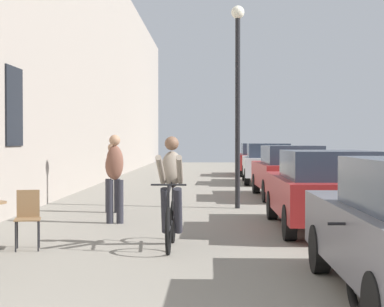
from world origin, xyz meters
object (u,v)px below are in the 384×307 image
at_px(street_lamp, 238,80).
at_px(parked_motorcycle, 379,286).
at_px(pedestrian_near, 115,173).
at_px(parked_car_fifth, 257,159).
at_px(cafe_chair_far_toward_street, 28,215).
at_px(parked_car_fourth, 267,163).
at_px(parked_car_second, 323,189).
at_px(cyclist_on_bicycle, 171,194).
at_px(pedestrian_mid, 113,173).
at_px(parked_car_third, 289,171).

distance_m(street_lamp, parked_motorcycle, 10.13).
xyz_separation_m(pedestrian_near, parked_car_fifth, (4.14, 17.21, -0.21)).
distance_m(cafe_chair_far_toward_street, pedestrian_near, 3.09).
relative_size(street_lamp, parked_car_fourth, 1.12).
relative_size(street_lamp, parked_car_fifth, 1.14).
bearing_deg(pedestrian_near, parked_car_second, -11.14).
bearing_deg(street_lamp, cafe_chair_far_toward_street, -120.84).
xyz_separation_m(cyclist_on_bicycle, pedestrian_near, (-1.28, 2.63, 0.18)).
xyz_separation_m(pedestrian_near, parked_car_second, (3.96, -0.78, -0.23)).
height_order(pedestrian_mid, parked_car_fourth, pedestrian_mid).
bearing_deg(parked_car_fourth, pedestrian_mid, -114.19).
bearing_deg(parked_car_third, parked_car_fourth, 90.63).
distance_m(cafe_chair_far_toward_street, street_lamp, 7.17).
bearing_deg(parked_motorcycle, pedestrian_near, 115.64).
distance_m(street_lamp, parked_car_second, 4.52).
bearing_deg(parked_car_fifth, parked_car_fourth, -90.48).
height_order(parked_car_second, parked_car_third, parked_car_third).
bearing_deg(parked_car_second, street_lamp, 111.34).
bearing_deg(parked_car_third, cyclist_on_bicycle, -109.26).
relative_size(cyclist_on_bicycle, parked_car_fourth, 0.40).
xyz_separation_m(parked_car_fourth, parked_car_fifth, (0.05, 5.54, -0.01)).
bearing_deg(parked_car_fifth, street_lamp, -96.28).
xyz_separation_m(cafe_chair_far_toward_street, pedestrian_near, (0.87, 2.93, 0.48)).
bearing_deg(parked_motorcycle, parked_car_fourth, 87.62).
bearing_deg(pedestrian_near, cafe_chair_far_toward_street, -106.64).
relative_size(parked_car_third, parked_motorcycle, 1.99).
height_order(cyclist_on_bicycle, parked_car_fifth, cyclist_on_bicycle).
height_order(cafe_chair_far_toward_street, pedestrian_mid, pedestrian_mid).
distance_m(cafe_chair_far_toward_street, cyclist_on_bicycle, 2.20).
bearing_deg(cyclist_on_bicycle, parked_car_third, 70.74).
distance_m(parked_car_fourth, parked_car_fifth, 5.54).
relative_size(cyclist_on_bicycle, parked_car_third, 0.41).
relative_size(cyclist_on_bicycle, pedestrian_near, 1.00).
bearing_deg(parked_car_third, cafe_chair_far_toward_street, -120.55).
bearing_deg(parked_car_second, parked_car_fourth, 89.41).
bearing_deg(pedestrian_mid, parked_car_second, -31.29).
bearing_deg(pedestrian_mid, parked_car_third, 40.05).
bearing_deg(parked_car_second, pedestrian_near, 168.86).
distance_m(cyclist_on_bicycle, parked_car_fourth, 14.56).
bearing_deg(cafe_chair_far_toward_street, street_lamp, 59.16).
distance_m(parked_car_second, parked_car_fifth, 17.99).
relative_size(street_lamp, parked_car_third, 1.15).
distance_m(parked_car_third, parked_car_fourth, 6.07).
bearing_deg(parked_motorcycle, cyclist_on_bicycle, 115.38).
height_order(pedestrian_near, parked_car_third, pedestrian_near).
bearing_deg(parked_car_second, pedestrian_mid, 148.71).
height_order(pedestrian_mid, parked_car_third, pedestrian_mid).
xyz_separation_m(parked_car_third, parked_car_fourth, (-0.07, 6.07, 0.02)).
height_order(parked_car_fourth, parked_motorcycle, parked_car_fourth).
xyz_separation_m(pedestrian_near, parked_motorcycle, (3.32, -6.92, -0.59)).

